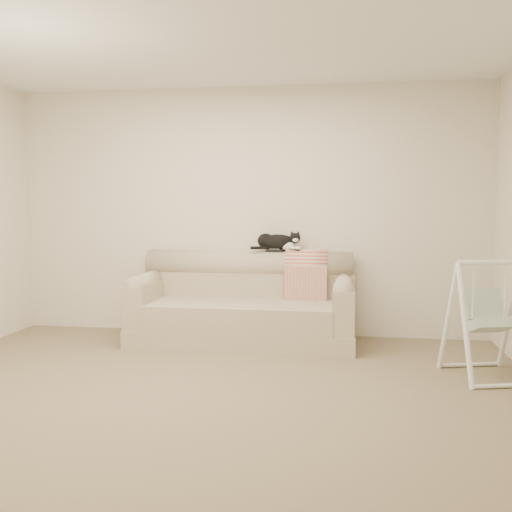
{
  "coord_description": "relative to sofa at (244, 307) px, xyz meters",
  "views": [
    {
      "loc": [
        1.0,
        -3.98,
        1.36
      ],
      "look_at": [
        0.2,
        1.27,
        0.9
      ],
      "focal_mm": 40.0,
      "sensor_mm": 36.0,
      "label": 1
    }
  ],
  "objects": [
    {
      "name": "remote_b",
      "position": [
        0.46,
        0.23,
        0.56
      ],
      "size": [
        0.18,
        0.1,
        0.02
      ],
      "color": "black",
      "rests_on": "sofa"
    },
    {
      "name": "baby_swing",
      "position": [
        2.12,
        -0.9,
        0.12
      ],
      "size": [
        0.71,
        0.74,
        0.95
      ],
      "color": "white",
      "rests_on": "ground"
    },
    {
      "name": "sofa",
      "position": [
        0.0,
        0.0,
        0.0
      ],
      "size": [
        2.2,
        0.93,
        0.9
      ],
      "color": "tan",
      "rests_on": "ground"
    },
    {
      "name": "throw_blanket",
      "position": [
        0.61,
        0.23,
        0.37
      ],
      "size": [
        0.43,
        0.38,
        0.58
      ],
      "color": "#C85139",
      "rests_on": "sofa"
    },
    {
      "name": "remote_a",
      "position": [
        0.28,
        0.23,
        0.56
      ],
      "size": [
        0.18,
        0.06,
        0.03
      ],
      "color": "black",
      "rests_on": "sofa"
    },
    {
      "name": "room_shell",
      "position": [
        -0.02,
        -1.62,
        1.18
      ],
      "size": [
        5.04,
        4.04,
        2.6
      ],
      "color": "beige",
      "rests_on": "ground"
    },
    {
      "name": "tuxedo_cat",
      "position": [
        0.31,
        0.25,
        0.65
      ],
      "size": [
        0.52,
        0.23,
        0.21
      ],
      "color": "black",
      "rests_on": "sofa"
    },
    {
      "name": "ground_plane",
      "position": [
        -0.02,
        -1.62,
        -0.35
      ],
      "size": [
        5.0,
        5.0,
        0.0
      ],
      "primitive_type": "plane",
      "color": "brown",
      "rests_on": "ground"
    }
  ]
}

